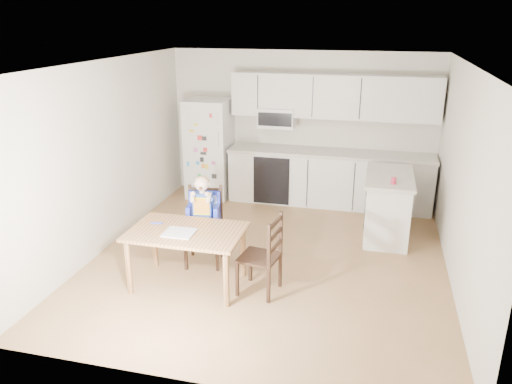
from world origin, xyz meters
The scene contains 10 objects.
room centered at (0.00, 0.48, 1.25)m, with size 4.52×5.01×2.51m.
refrigerator centered at (-1.55, 2.15, 0.85)m, with size 0.72×0.70×1.70m, color silver.
kitchen_run centered at (0.50, 2.24, 0.88)m, with size 3.37×0.62×2.15m.
kitchen_island centered at (1.48, 1.10, 0.46)m, with size 0.65×1.24×0.92m.
red_cup centered at (1.52, 0.72, 0.96)m, with size 0.07×0.07×0.09m, color #B62540.
dining_table centered at (-0.78, -0.92, 0.61)m, with size 1.31×0.84×0.70m.
napkin centered at (-0.83, -1.01, 0.71)m, with size 0.34×0.30×0.01m, color #ADADB2.
toddler_spoon centered at (-1.21, -0.83, 0.71)m, with size 0.02×0.02×0.12m, color #2133B1.
chair_booster centered at (-0.79, -0.30, 0.71)m, with size 0.50×0.50×1.17m.
chair_side centered at (0.16, -0.88, 0.54)m, with size 0.48×0.48×0.95m.
Camera 1 is at (1.25, -5.82, 3.03)m, focal length 35.00 mm.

